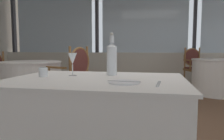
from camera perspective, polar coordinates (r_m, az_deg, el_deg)
ground_plane at (r=2.73m, az=4.16°, el=-14.92°), size 13.30×13.30×0.00m
window_wall_far at (r=6.39m, az=8.39°, el=7.42°), size 9.01×0.14×2.92m
foreground_table at (r=1.67m, az=-4.04°, el=-14.96°), size 1.28×0.92×0.74m
side_plate at (r=1.36m, az=3.18°, el=-3.27°), size 0.20×0.20×0.01m
butter_knife at (r=1.36m, az=3.18°, el=-3.05°), size 0.21×0.03×0.00m
dinner_fork at (r=1.35m, az=12.22°, el=-3.60°), size 0.04×0.21×0.00m
water_bottle at (r=1.76m, az=-0.06°, el=3.18°), size 0.08×0.08×0.35m
wine_glass at (r=1.75m, az=-10.45°, el=2.83°), size 0.08×0.08×0.18m
water_tumbler at (r=1.75m, az=-17.79°, el=-0.51°), size 0.07×0.07×0.07m
background_table_0 at (r=5.07m, az=26.49°, el=-1.60°), size 1.12×1.12×0.74m
dining_chair_0_0 at (r=5.89m, az=20.93°, el=1.48°), size 0.63×0.59×0.99m
background_table_1 at (r=4.01m, az=-20.63°, el=-3.15°), size 1.04×1.04×0.74m
dining_chair_1_1 at (r=3.30m, az=-10.15°, el=-1.02°), size 0.58×0.63×1.00m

